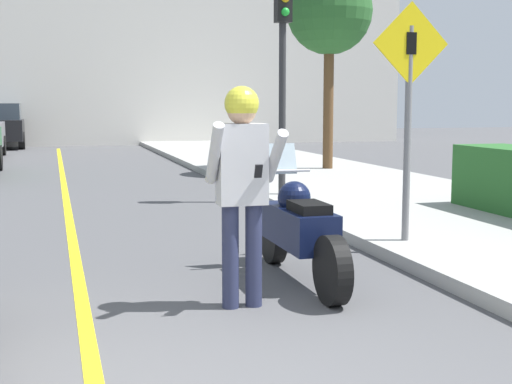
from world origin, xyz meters
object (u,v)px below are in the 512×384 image
at_px(person_biker, 242,171).
at_px(motorcycle, 299,230).
at_px(traffic_light, 283,44).
at_px(crossing_sign, 409,99).
at_px(street_tree, 329,13).

bearing_deg(person_biker, motorcycle, 43.17).
bearing_deg(motorcycle, traffic_light, 73.63).
xyz_separation_m(motorcycle, person_biker, (-0.74, -0.70, 0.64)).
bearing_deg(crossing_sign, person_biker, -145.69).
height_order(person_biker, traffic_light, traffic_light).
bearing_deg(street_tree, traffic_light, -120.51).
xyz_separation_m(motorcycle, traffic_light, (1.53, 5.22, 2.18)).
bearing_deg(crossing_sign, traffic_light, 90.90).
height_order(motorcycle, person_biker, person_biker).
bearing_deg(traffic_light, motorcycle, -106.37).
bearing_deg(motorcycle, street_tree, 66.84).
relative_size(person_biker, traffic_light, 0.50).
height_order(person_biker, crossing_sign, crossing_sign).
bearing_deg(street_tree, motorcycle, -113.16).
bearing_deg(person_biker, street_tree, 64.78).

